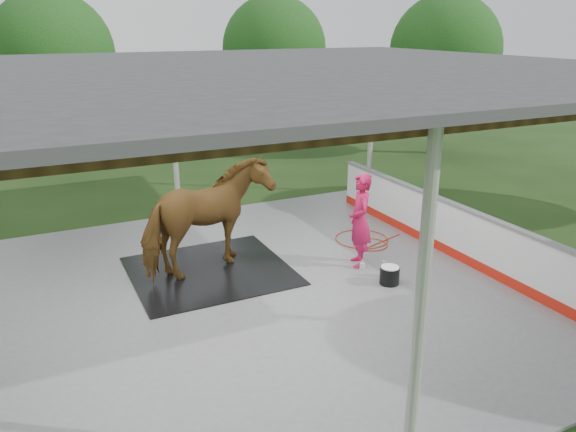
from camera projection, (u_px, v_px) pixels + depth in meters
name	position (u px, v px, depth m)	size (l,w,h in m)	color
ground	(249.00, 297.00, 10.27)	(100.00, 100.00, 0.00)	#1E3814
concrete_slab	(249.00, 296.00, 10.26)	(12.00, 10.00, 0.05)	slate
pavilion_structure	(243.00, 75.00, 8.97)	(12.60, 10.60, 4.05)	beige
dasher_board	(448.00, 229.00, 11.97)	(0.16, 8.00, 1.15)	red
tree_belt	(241.00, 80.00, 9.92)	(28.00, 28.00, 5.80)	#382314
rubber_mat	(210.00, 271.00, 11.21)	(3.05, 2.86, 0.02)	black
horse	(208.00, 218.00, 10.84)	(1.19, 2.61, 2.20)	brown
handler	(360.00, 220.00, 11.22)	(0.70, 0.46, 1.91)	#C31448
wash_bucket	(390.00, 275.00, 10.63)	(0.38, 0.38, 0.35)	black
soap_bottle_a	(384.00, 269.00, 10.92)	(0.13, 0.13, 0.34)	silver
soap_bottle_b	(362.00, 264.00, 11.29)	(0.09, 0.09, 0.20)	#338CD8
hose_coil	(364.00, 240.00, 12.76)	(1.57, 1.37, 0.02)	red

